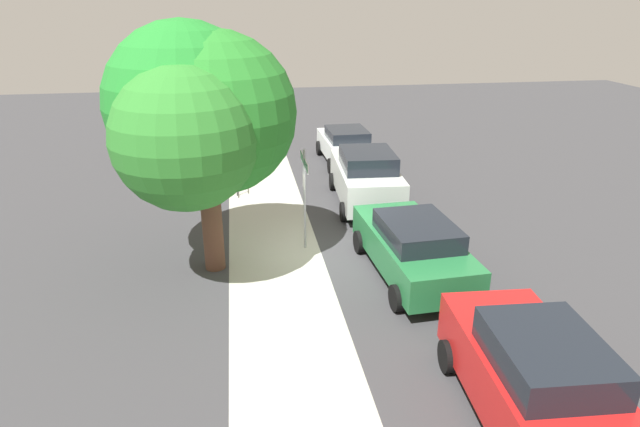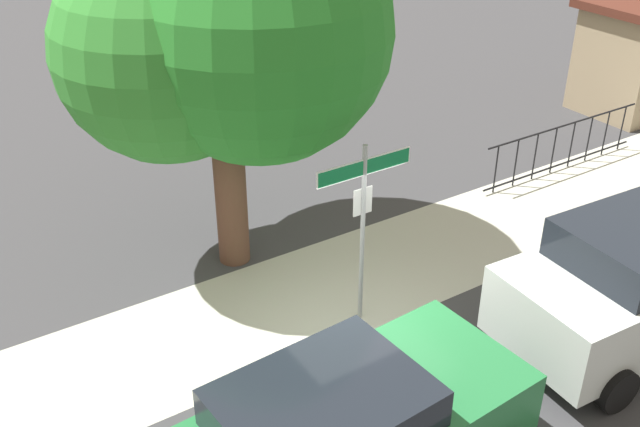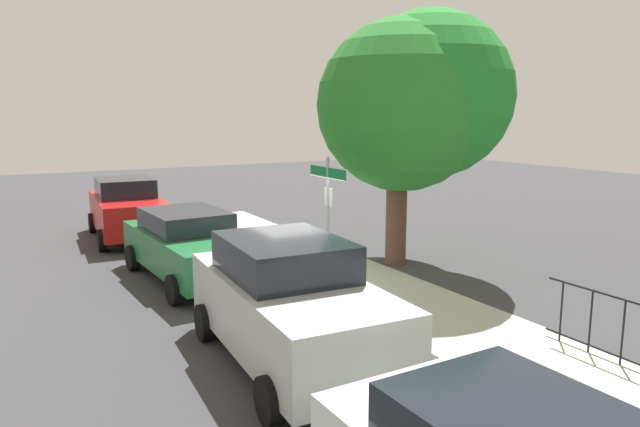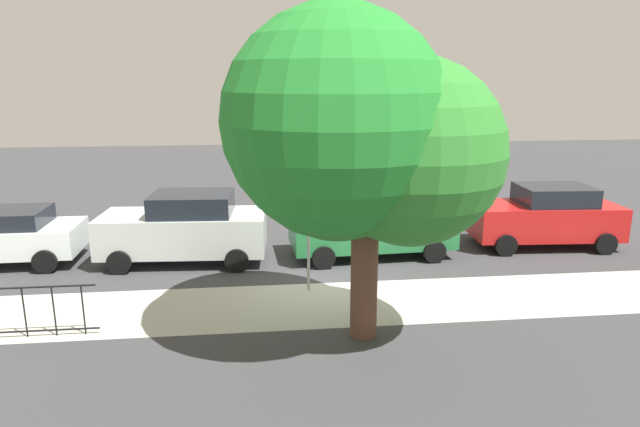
{
  "view_description": "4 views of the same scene",
  "coord_description": "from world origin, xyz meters",
  "px_view_note": "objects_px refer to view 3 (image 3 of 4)",
  "views": [
    {
      "loc": [
        -13.56,
        2.16,
        6.81
      ],
      "look_at": [
        -0.18,
        0.08,
        1.33
      ],
      "focal_mm": 30.24,
      "sensor_mm": 36.0,
      "label": 1
    },
    {
      "loc": [
        -5.01,
        -7.05,
        7.11
      ],
      "look_at": [
        -0.05,
        0.63,
        1.93
      ],
      "focal_mm": 41.51,
      "sensor_mm": 36.0,
      "label": 2
    },
    {
      "loc": [
        11.53,
        -6.02,
        3.89
      ],
      "look_at": [
        0.89,
        0.0,
        1.77
      ],
      "focal_mm": 32.64,
      "sensor_mm": 36.0,
      "label": 3
    },
    {
      "loc": [
        1.67,
        13.11,
        5.08
      ],
      "look_at": [
        0.28,
        0.57,
        1.96
      ],
      "focal_mm": 31.14,
      "sensor_mm": 36.0,
      "label": 4
    }
  ],
  "objects_px": {
    "car_green": "(190,244)",
    "car_silver": "(290,302)",
    "shade_tree": "(410,105)",
    "street_sign": "(328,196)",
    "car_red": "(127,208)"
  },
  "relations": [
    {
      "from": "car_green",
      "to": "street_sign",
      "type": "bearing_deg",
      "value": 46.82
    },
    {
      "from": "street_sign",
      "to": "car_red",
      "type": "xyz_separation_m",
      "value": [
        -7.54,
        -2.85,
        -1.12
      ]
    },
    {
      "from": "shade_tree",
      "to": "car_green",
      "type": "height_order",
      "value": "shade_tree"
    },
    {
      "from": "car_red",
      "to": "car_silver",
      "type": "bearing_deg",
      "value": 5.04
    },
    {
      "from": "shade_tree",
      "to": "car_silver",
      "type": "height_order",
      "value": "shade_tree"
    },
    {
      "from": "car_green",
      "to": "car_silver",
      "type": "relative_size",
      "value": 1.02
    },
    {
      "from": "car_silver",
      "to": "car_green",
      "type": "bearing_deg",
      "value": -176.99
    },
    {
      "from": "street_sign",
      "to": "car_red",
      "type": "distance_m",
      "value": 8.14
    },
    {
      "from": "street_sign",
      "to": "car_red",
      "type": "relative_size",
      "value": 0.66
    },
    {
      "from": "street_sign",
      "to": "car_silver",
      "type": "bearing_deg",
      "value": -38.46
    },
    {
      "from": "car_green",
      "to": "car_red",
      "type": "bearing_deg",
      "value": -179.74
    },
    {
      "from": "street_sign",
      "to": "shade_tree",
      "type": "distance_m",
      "value": 3.42
    },
    {
      "from": "shade_tree",
      "to": "car_green",
      "type": "xyz_separation_m",
      "value": [
        -1.52,
        -5.23,
        -3.24
      ]
    },
    {
      "from": "shade_tree",
      "to": "car_green",
      "type": "relative_size",
      "value": 1.34
    },
    {
      "from": "street_sign",
      "to": "shade_tree",
      "type": "xyz_separation_m",
      "value": [
        -0.6,
        2.7,
        2.02
      ]
    }
  ]
}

